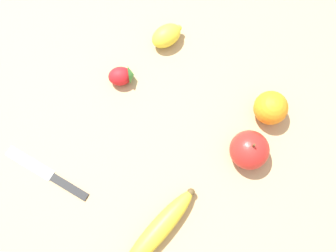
% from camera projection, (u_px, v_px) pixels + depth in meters
% --- Properties ---
extents(ground_plane, '(3.00, 3.00, 0.00)m').
position_uv_depth(ground_plane, '(141.00, 157.00, 0.81)').
color(ground_plane, tan).
extents(banana, '(0.21, 0.05, 0.04)m').
position_uv_depth(banana, '(158.00, 231.00, 0.75)').
color(banana, yellow).
rests_on(banana, ground_plane).
extents(orange, '(0.07, 0.07, 0.07)m').
position_uv_depth(orange, '(271.00, 108.00, 0.80)').
color(orange, orange).
rests_on(orange, ground_plane).
extents(strawberry, '(0.07, 0.07, 0.04)m').
position_uv_depth(strawberry, '(122.00, 76.00, 0.83)').
color(strawberry, red).
rests_on(strawberry, ground_plane).
extents(apple, '(0.08, 0.08, 0.08)m').
position_uv_depth(apple, '(249.00, 150.00, 0.78)').
color(apple, red).
rests_on(apple, ground_plane).
extents(lemon, '(0.08, 0.06, 0.05)m').
position_uv_depth(lemon, '(167.00, 36.00, 0.86)').
color(lemon, yellow).
rests_on(lemon, ground_plane).
extents(paring_knife, '(0.05, 0.19, 0.01)m').
position_uv_depth(paring_knife, '(50.00, 175.00, 0.80)').
color(paring_knife, silver).
rests_on(paring_knife, ground_plane).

